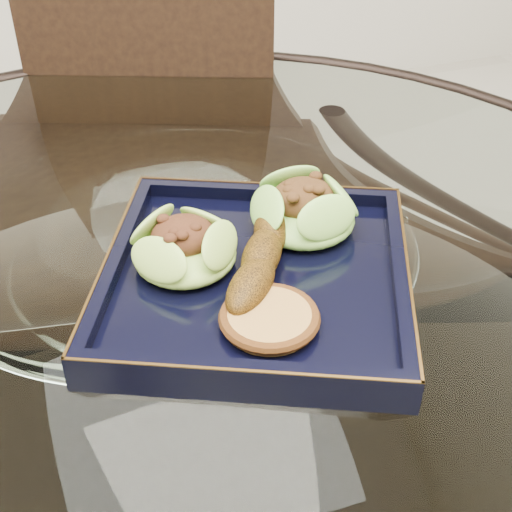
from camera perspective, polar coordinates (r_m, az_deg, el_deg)
name	(u,v)px	position (r m, az deg, el deg)	size (l,w,h in m)	color
dining_table	(193,390)	(0.79, -5.09, -10.62)	(1.13, 1.13, 0.77)	white
dining_chair	(154,256)	(1.14, -8.17, 0.03)	(0.50, 0.50, 0.90)	black
navy_plate	(256,282)	(0.65, 0.00, -2.13)	(0.27, 0.27, 0.02)	black
lettuce_wrap_left	(185,250)	(0.64, -5.73, 0.51)	(0.09, 0.09, 0.03)	#72A32F
lettuce_wrap_right	(304,212)	(0.69, 3.84, 3.51)	(0.10, 0.10, 0.04)	#61A730
roasted_plantain	(262,255)	(0.64, 0.48, 0.09)	(0.16, 0.03, 0.03)	#5C3809
crumb_patty	(269,319)	(0.58, 1.08, -5.10)	(0.07, 0.07, 0.01)	#BE893F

